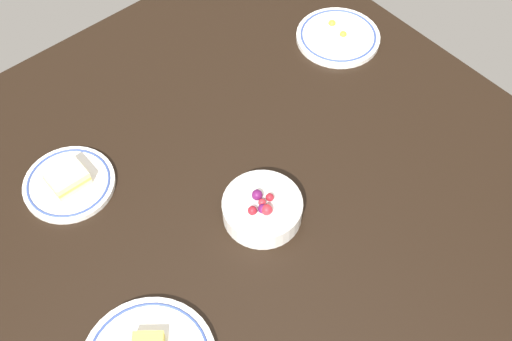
{
  "coord_description": "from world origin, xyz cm",
  "views": [
    {
      "loc": [
        -56.85,
        49.02,
        109.63
      ],
      "look_at": [
        0.0,
        0.0,
        6.0
      ],
      "focal_mm": 46.07,
      "sensor_mm": 36.0,
      "label": 1
    }
  ],
  "objects": [
    {
      "name": "plate_eggs",
      "position": [
        17.25,
        -39.91,
        5.03
      ],
      "size": [
        19.37,
        19.37,
        4.46
      ],
      "color": "white",
      "rests_on": "dining_table"
    },
    {
      "name": "plate_sandwich",
      "position": [
        22.11,
        29.02,
        5.19
      ],
      "size": [
        17.84,
        17.84,
        4.37
      ],
      "color": "white",
      "rests_on": "dining_table"
    },
    {
      "name": "dining_table",
      "position": [
        0.0,
        0.0,
        2.0
      ],
      "size": [
        117.42,
        112.33,
        4.0
      ],
      "primitive_type": "cube",
      "color": "black",
      "rests_on": "ground"
    },
    {
      "name": "bowl_berries",
      "position": [
        -7.63,
        5.02,
        6.52
      ],
      "size": [
        15.15,
        15.15,
        6.29
      ],
      "color": "white",
      "rests_on": "dining_table"
    }
  ]
}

